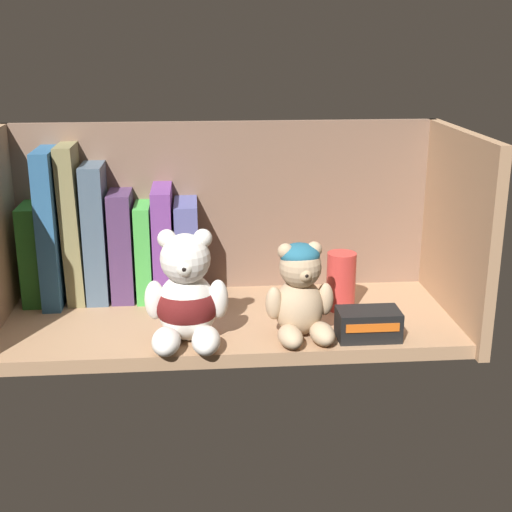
# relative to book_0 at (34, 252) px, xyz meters

# --- Properties ---
(shelf_board) EXTENTS (0.66, 0.26, 0.02)m
(shelf_board) POSITION_rel_book_0_xyz_m (0.30, -0.10, -0.09)
(shelf_board) COLOR #A87F5B
(shelf_board) RESTS_ON ground
(shelf_back_panel) EXTENTS (0.68, 0.01, 0.29)m
(shelf_back_panel) POSITION_rel_book_0_xyz_m (0.30, 0.03, 0.05)
(shelf_back_panel) COLOR brown
(shelf_back_panel) RESTS_ON ground
(shelf_side_panel_right) EXTENTS (0.02, 0.29, 0.29)m
(shelf_side_panel_right) POSITION_rel_book_0_xyz_m (0.64, -0.10, 0.05)
(shelf_side_panel_right) COLOR #A87F5B
(shelf_side_panel_right) RESTS_ON ground
(book_0) EXTENTS (0.03, 0.10, 0.16)m
(book_0) POSITION_rel_book_0_xyz_m (0.00, 0.00, 0.00)
(book_0) COLOR #266D25
(book_0) RESTS_ON shelf_board
(book_1) EXTENTS (0.03, 0.14, 0.24)m
(book_1) POSITION_rel_book_0_xyz_m (0.03, 0.00, 0.04)
(book_1) COLOR #295985
(book_1) RESTS_ON shelf_board
(book_2) EXTENTS (0.03, 0.10, 0.25)m
(book_2) POSITION_rel_book_0_xyz_m (0.06, 0.00, 0.05)
(book_2) COLOR olive
(book_2) RESTS_ON shelf_board
(book_3) EXTENTS (0.03, 0.10, 0.22)m
(book_3) POSITION_rel_book_0_xyz_m (0.10, 0.00, 0.03)
(book_3) COLOR #485C6F
(book_3) RESTS_ON shelf_board
(book_4) EXTENTS (0.03, 0.09, 0.17)m
(book_4) POSITION_rel_book_0_xyz_m (0.14, 0.00, 0.01)
(book_4) COLOR #4C3159
(book_4) RESTS_ON shelf_board
(book_5) EXTENTS (0.02, 0.10, 0.15)m
(book_5) POSITION_rel_book_0_xyz_m (0.17, 0.00, -0.00)
(book_5) COLOR green
(book_5) RESTS_ON shelf_board
(book_6) EXTENTS (0.03, 0.15, 0.18)m
(book_6) POSITION_rel_book_0_xyz_m (0.20, 0.00, 0.01)
(book_6) COLOR #703A89
(book_6) RESTS_ON shelf_board
(book_7) EXTENTS (0.04, 0.13, 0.16)m
(book_7) POSITION_rel_book_0_xyz_m (0.24, 0.00, 0.00)
(book_7) COLOR #525491
(book_7) RESTS_ON shelf_board
(teddy_bear_larger) EXTENTS (0.11, 0.12, 0.16)m
(teddy_bear_larger) POSITION_rel_book_0_xyz_m (0.24, -0.18, -0.02)
(teddy_bear_larger) COLOR white
(teddy_bear_larger) RESTS_ON shelf_board
(teddy_bear_smaller) EXTENTS (0.10, 0.10, 0.13)m
(teddy_bear_smaller) POSITION_rel_book_0_xyz_m (0.39, -0.18, -0.01)
(teddy_bear_smaller) COLOR tan
(teddy_bear_smaller) RESTS_ON shelf_board
(pillar_candle) EXTENTS (0.04, 0.04, 0.09)m
(pillar_candle) POSITION_rel_book_0_xyz_m (0.47, -0.08, -0.03)
(pillar_candle) COLOR #C63833
(pillar_candle) RESTS_ON shelf_board
(small_product_box) EXTENTS (0.09, 0.05, 0.04)m
(small_product_box) POSITION_rel_book_0_xyz_m (0.49, -0.20, -0.06)
(small_product_box) COLOR black
(small_product_box) RESTS_ON shelf_board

